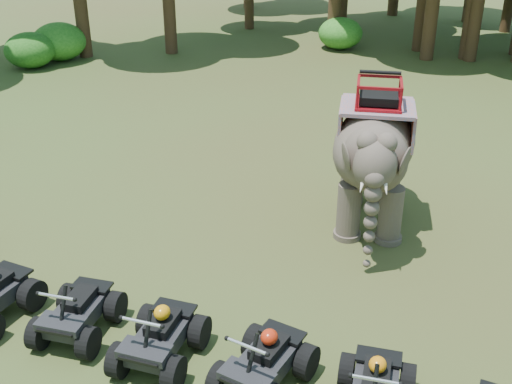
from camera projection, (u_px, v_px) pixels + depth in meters
ground at (233, 301)px, 12.86m from camera, size 110.00×110.00×0.00m
elephant at (374, 153)px, 15.02m from camera, size 2.78×4.61×3.61m
atv_1 at (76, 305)px, 11.72m from camera, size 1.42×1.82×1.24m
atv_2 at (159, 330)px, 11.06m from camera, size 1.38×1.81×1.28m
atv_3 at (265, 355)px, 10.50m from camera, size 1.49×1.88×1.27m
atv_4 at (375, 384)px, 9.93m from camera, size 1.44×1.83×1.25m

